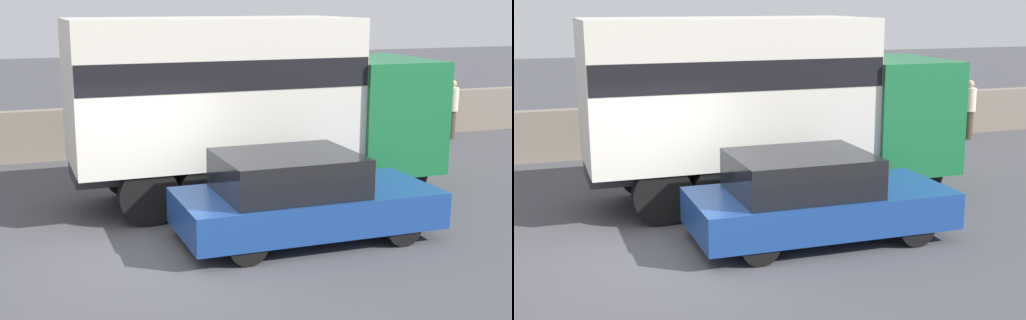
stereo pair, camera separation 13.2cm
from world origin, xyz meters
TOP-DOWN VIEW (x-y plane):
  - ground_plane at (0.00, 0.00)m, footprint 80.00×80.00m
  - stone_wall_backdrop at (0.00, 7.62)m, footprint 60.00×0.35m
  - box_truck at (2.33, 2.78)m, footprint 6.98×2.49m
  - car_hatchback at (2.34, 0.25)m, footprint 4.14×1.89m
  - pedestrian at (9.64, 6.73)m, footprint 0.36×0.36m

SIDE VIEW (x-z plane):
  - ground_plane at x=0.00m, z-range 0.00..0.00m
  - stone_wall_backdrop at x=0.00m, z-range 0.00..1.22m
  - car_hatchback at x=2.34m, z-range -0.01..1.41m
  - pedestrian at x=9.64m, z-range 0.03..1.66m
  - box_truck at x=2.33m, z-range 0.26..3.71m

